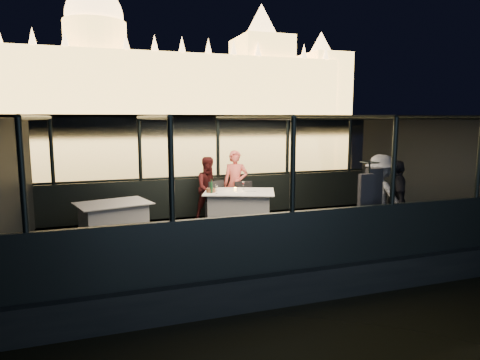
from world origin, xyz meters
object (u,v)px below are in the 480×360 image
object	(u,v)px
coat_stand	(368,201)
passenger_stripe	(380,194)
chair_port_left	(219,203)
passenger_dark	(396,195)
dining_table_central	(239,209)
person_woman_coral	(236,185)
dining_table_aft	(114,219)
wine_bottle	(211,186)
chair_port_right	(246,201)
person_man_maroon	(209,187)

from	to	relation	value
coat_stand	passenger_stripe	distance (m)	1.06
chair_port_left	passenger_dark	distance (m)	3.66
dining_table_central	person_woman_coral	world-z (taller)	person_woman_coral
dining_table_central	dining_table_aft	size ratio (longest dim) A/B	1.10
chair_port_left	wine_bottle	bearing A→B (deg)	-147.31
passenger_dark	wine_bottle	bearing A→B (deg)	-93.00
coat_stand	passenger_dark	xyz separation A→B (m)	(1.03, 0.55, -0.05)
chair_port_left	passenger_stripe	bearing A→B (deg)	-64.15
chair_port_right	person_man_maroon	xyz separation A→B (m)	(-0.74, 0.39, 0.30)
passenger_dark	chair_port_right	bearing A→B (deg)	-109.08
coat_stand	person_man_maroon	bearing A→B (deg)	120.20
chair_port_left	coat_stand	xyz separation A→B (m)	(1.80, -2.83, 0.45)
person_woman_coral	chair_port_left	bearing A→B (deg)	-121.97
dining_table_central	passenger_stripe	world-z (taller)	passenger_stripe
wine_bottle	dining_table_aft	bearing A→B (deg)	-178.19
chair_port_left	chair_port_right	xyz separation A→B (m)	(0.65, 0.04, 0.00)
coat_stand	passenger_dark	size ratio (longest dim) A/B	1.06
passenger_stripe	person_woman_coral	bearing A→B (deg)	18.83
dining_table_aft	chair_port_left	xyz separation A→B (m)	(2.23, 0.50, 0.06)
person_woman_coral	passenger_stripe	distance (m)	3.27
passenger_dark	person_woman_coral	bearing A→B (deg)	-111.95
dining_table_central	dining_table_aft	distance (m)	2.55
chair_port_right	wine_bottle	bearing A→B (deg)	-144.02
chair_port_left	passenger_dark	size ratio (longest dim) A/B	0.60
chair_port_right	passenger_dark	size ratio (longest dim) A/B	0.57
dining_table_central	passenger_dark	bearing A→B (deg)	-36.03
chair_port_right	passenger_stripe	bearing A→B (deg)	-39.14
person_woman_coral	passenger_dark	bearing A→B (deg)	-30.14
person_woman_coral	person_man_maroon	size ratio (longest dim) A/B	1.09
person_woman_coral	person_man_maroon	bearing A→B (deg)	-160.87
dining_table_central	dining_table_aft	bearing A→B (deg)	-179.02
dining_table_aft	coat_stand	world-z (taller)	coat_stand
dining_table_aft	person_man_maroon	bearing A→B (deg)	23.43
coat_stand	passenger_stripe	bearing A→B (deg)	42.29
chair_port_right	person_woman_coral	bearing A→B (deg)	115.94
chair_port_right	wine_bottle	xyz separation A→B (m)	(-0.93, -0.48, 0.47)
chair_port_right	person_man_maroon	distance (m)	0.89
chair_port_right	dining_table_central	bearing A→B (deg)	-114.69
chair_port_right	passenger_stripe	distance (m)	2.93
coat_stand	wine_bottle	bearing A→B (deg)	131.04
dining_table_aft	wine_bottle	xyz separation A→B (m)	(1.95, 0.06, 0.53)
dining_table_central	passenger_dark	distance (m)	3.14
passenger_dark	coat_stand	bearing A→B (deg)	-34.15
dining_table_aft	chair_port_left	world-z (taller)	chair_port_left
chair_port_left	person_man_maroon	bearing A→B (deg)	77.31
dining_table_central	person_man_maroon	distance (m)	1.04
person_man_maroon	wine_bottle	world-z (taller)	person_man_maroon
dining_table_central	coat_stand	distance (m)	2.85
chair_port_right	wine_bottle	size ratio (longest dim) A/B	3.02
coat_stand	person_woman_coral	size ratio (longest dim) A/B	1.03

